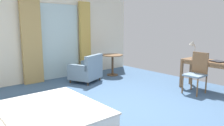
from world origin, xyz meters
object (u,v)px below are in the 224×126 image
(desk_lamp, at_px, (193,45))
(closed_book, at_px, (218,61))
(writing_desk, at_px, (208,65))
(desk_chair, at_px, (197,71))
(armchair_by_window, at_px, (87,71))
(round_cafe_table, at_px, (113,60))

(desk_lamp, relative_size, closed_book, 1.64)
(writing_desk, bearing_deg, closed_book, -93.72)
(desk_chair, bearing_deg, armchair_by_window, 119.67)
(writing_desk, relative_size, desk_chair, 1.27)
(closed_book, height_order, armchair_by_window, armchair_by_window)
(desk_chair, relative_size, closed_book, 3.26)
(writing_desk, bearing_deg, desk_chair, 168.13)
(writing_desk, height_order, desk_lamp, desk_lamp)
(desk_lamp, distance_m, round_cafe_table, 2.53)
(desk_chair, height_order, desk_lamp, desk_lamp)
(desk_chair, height_order, round_cafe_table, desk_chair)
(closed_book, distance_m, round_cafe_table, 3.14)
(desk_chair, xyz_separation_m, closed_book, (0.38, -0.31, 0.24))
(armchair_by_window, relative_size, round_cafe_table, 1.45)
(writing_desk, relative_size, armchair_by_window, 1.26)
(writing_desk, relative_size, closed_book, 4.13)
(desk_chair, bearing_deg, closed_book, -38.97)
(desk_lamp, bearing_deg, armchair_by_window, 132.07)
(writing_desk, height_order, round_cafe_table, writing_desk)
(writing_desk, height_order, armchair_by_window, armchair_by_window)
(closed_book, height_order, round_cafe_table, closed_book)
(writing_desk, distance_m, desk_chair, 0.42)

